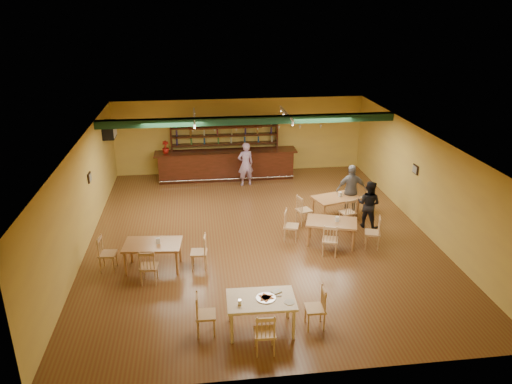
{
  "coord_description": "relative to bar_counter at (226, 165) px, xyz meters",
  "views": [
    {
      "loc": [
        -1.78,
        -13.21,
        6.6
      ],
      "look_at": [
        -0.03,
        0.6,
        1.15
      ],
      "focal_mm": 34.37,
      "sensor_mm": 36.0,
      "label": 1
    }
  ],
  "objects": [
    {
      "name": "poinsettia",
      "position": [
        -2.31,
        0.0,
        0.81
      ],
      "size": [
        0.35,
        0.35,
        0.48
      ],
      "primitive_type": "imported",
      "rotation": [
        0.0,
        0.0,
        0.35
      ],
      "color": "#A3170F",
      "rests_on": "bar_counter"
    },
    {
      "name": "dining_table_c",
      "position": [
        -2.38,
        -6.79,
        -0.2
      ],
      "size": [
        1.55,
        1.02,
        0.74
      ],
      "primitive_type": "cube",
      "rotation": [
        0.0,
        0.0,
        -0.09
      ],
      "color": "#AC6C3D",
      "rests_on": "ground"
    },
    {
      "name": "picture_left",
      "position": [
        -4.33,
        -4.15,
        1.14
      ],
      "size": [
        0.04,
        0.34,
        0.28
      ],
      "primitive_type": "cube",
      "color": "black",
      "rests_on": "wall_left"
    },
    {
      "name": "picture_right",
      "position": [
        5.61,
        -4.65,
        1.14
      ],
      "size": [
        0.04,
        0.34,
        0.28
      ],
      "primitive_type": "cube",
      "color": "black",
      "rests_on": "wall_right"
    },
    {
      "name": "ceiling_beam",
      "position": [
        0.64,
        -2.35,
        2.31
      ],
      "size": [
        10.0,
        0.3,
        0.25
      ],
      "primitive_type": "cube",
      "color": "black",
      "rests_on": "ceiling"
    },
    {
      "name": "side_plate",
      "position": [
        0.63,
        -9.91,
        0.21
      ],
      "size": [
        0.23,
        0.23,
        0.01
      ],
      "primitive_type": "cylinder",
      "rotation": [
        0.0,
        0.0,
        -0.03
      ],
      "color": "white",
      "rests_on": "near_table"
    },
    {
      "name": "track_rail_right",
      "position": [
        2.04,
        -1.75,
        2.38
      ],
      "size": [
        0.05,
        2.5,
        0.05
      ],
      "primitive_type": "cube",
      "color": "silver",
      "rests_on": "ceiling"
    },
    {
      "name": "parmesan_shaker",
      "position": [
        -0.4,
        -9.85,
        0.26
      ],
      "size": [
        0.08,
        0.08,
        0.11
      ],
      "primitive_type": "cylinder",
      "rotation": [
        0.0,
        0.0,
        -0.03
      ],
      "color": "#EAE5C6",
      "rests_on": "near_table"
    },
    {
      "name": "napkin_stack",
      "position": [
        0.42,
        -9.5,
        0.22
      ],
      "size": [
        0.24,
        0.22,
        0.03
      ],
      "primitive_type": "cube",
      "rotation": [
        0.0,
        0.0,
        0.44
      ],
      "color": "white",
      "rests_on": "near_table"
    },
    {
      "name": "patron_right_b",
      "position": [
        3.81,
        -3.99,
        0.28
      ],
      "size": [
        1.02,
        0.48,
        1.69
      ],
      "primitive_type": "imported",
      "rotation": [
        0.0,
        0.0,
        3.07
      ],
      "color": "gray",
      "rests_on": "ground"
    },
    {
      "name": "floor",
      "position": [
        0.64,
        -5.15,
        -0.56
      ],
      "size": [
        12.0,
        12.0,
        0.0
      ],
      "primitive_type": "plane",
      "color": "brown",
      "rests_on": "ground"
    },
    {
      "name": "pizza_server",
      "position": [
        0.32,
        -9.65,
        0.22
      ],
      "size": [
        0.33,
        0.11,
        0.0
      ],
      "primitive_type": "cube",
      "rotation": [
        0.0,
        0.0,
        -0.07
      ],
      "color": "silver",
      "rests_on": "pizza_tray"
    },
    {
      "name": "dining_table_b",
      "position": [
        3.25,
        -4.21,
        -0.21
      ],
      "size": [
        1.61,
        1.22,
        0.71
      ],
      "primitive_type": "cube",
      "rotation": [
        0.0,
        0.0,
        0.28
      ],
      "color": "#AC6C3D",
      "rests_on": "ground"
    },
    {
      "name": "ac_unit",
      "position": [
        -4.16,
        -0.95,
        1.79
      ],
      "size": [
        0.34,
        0.7,
        0.48
      ],
      "primitive_type": "cube",
      "color": "silver",
      "rests_on": "wall_left"
    },
    {
      "name": "pizza_tray",
      "position": [
        0.16,
        -9.7,
        0.21
      ],
      "size": [
        0.46,
        0.46,
        0.01
      ],
      "primitive_type": "cylinder",
      "rotation": [
        0.0,
        0.0,
        -0.17
      ],
      "color": "silver",
      "rests_on": "near_table"
    },
    {
      "name": "back_bar_hutch",
      "position": [
        0.0,
        0.63,
        0.57
      ],
      "size": [
        4.27,
        0.4,
        2.28
      ],
      "primitive_type": "cube",
      "color": "black",
      "rests_on": "ground"
    },
    {
      "name": "dining_table_d",
      "position": [
        2.61,
        -5.99,
        -0.21
      ],
      "size": [
        1.62,
        1.26,
        0.71
      ],
      "primitive_type": "cube",
      "rotation": [
        0.0,
        0.0,
        -0.32
      ],
      "color": "#AC6C3D",
      "rests_on": "ground"
    },
    {
      "name": "patron_bar",
      "position": [
        0.68,
        -0.83,
        0.27
      ],
      "size": [
        0.69,
        0.53,
        1.68
      ],
      "primitive_type": "imported",
      "rotation": [
        0.0,
        0.0,
        3.37
      ],
      "color": "#9255B9",
      "rests_on": "ground"
    },
    {
      "name": "near_table",
      "position": [
        0.06,
        -9.7,
        -0.18
      ],
      "size": [
        1.46,
        0.97,
        0.77
      ],
      "primitive_type": "cube",
      "rotation": [
        0.0,
        0.0,
        -0.03
      ],
      "color": "beige",
      "rests_on": "ground"
    },
    {
      "name": "track_rail_left",
      "position": [
        -1.16,
        -1.75,
        2.38
      ],
      "size": [
        0.05,
        2.5,
        0.05
      ],
      "primitive_type": "cube",
      "color": "silver",
      "rests_on": "ceiling"
    },
    {
      "name": "bar_counter",
      "position": [
        0.0,
        0.0,
        0.0
      ],
      "size": [
        5.52,
        0.85,
        1.13
      ],
      "primitive_type": "cube",
      "color": "black",
      "rests_on": "ground"
    },
    {
      "name": "patron_right_a",
      "position": [
        4.05,
        -5.01,
        0.19
      ],
      "size": [
        0.93,
        0.91,
        1.51
      ],
      "primitive_type": "imported",
      "rotation": [
        0.0,
        0.0,
        2.45
      ],
      "color": "black",
      "rests_on": "ground"
    }
  ]
}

